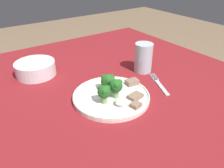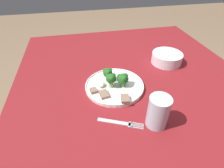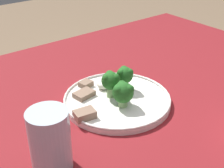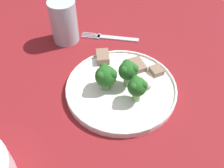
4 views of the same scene
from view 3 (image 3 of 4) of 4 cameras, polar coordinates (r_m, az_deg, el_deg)
name	(u,v)px [view 3 (image 3 of 4)]	position (r m, az deg, el deg)	size (l,w,h in m)	color
table	(152,145)	(0.79, 7.29, -10.95)	(1.29, 1.13, 0.74)	maroon
dinner_plate	(117,99)	(0.78, 0.93, -2.84)	(0.27, 0.27, 0.02)	white
fork	(36,128)	(0.71, -13.71, -7.83)	(0.09, 0.16, 0.00)	#B2B2B7
drinking_glass	(50,144)	(0.58, -11.22, -10.68)	(0.08, 0.08, 0.12)	#B2C1CC
broccoli_floret_near_rim_left	(111,81)	(0.76, -0.27, 0.60)	(0.05, 0.05, 0.07)	#7FA866
broccoli_floret_center_left	(123,92)	(0.73, 2.03, -1.51)	(0.05, 0.05, 0.06)	#7FA866
broccoli_floret_back_left	(125,75)	(0.80, 2.35, 1.62)	(0.04, 0.04, 0.06)	#7FA866
meat_slice_front_slice	(85,114)	(0.71, -5.02, -5.55)	(0.05, 0.04, 0.02)	#846651
meat_slice_middle_slice	(86,84)	(0.83, -4.80, 0.02)	(0.04, 0.03, 0.01)	#846651
meat_slice_rear_slice	(84,94)	(0.79, -5.13, -1.85)	(0.05, 0.04, 0.01)	#846651
sauce_dollop	(104,85)	(0.82, -1.45, -0.09)	(0.04, 0.03, 0.02)	silver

